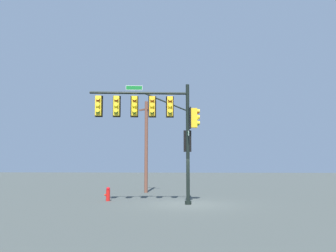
{
  "coord_description": "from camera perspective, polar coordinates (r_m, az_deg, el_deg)",
  "views": [
    {
      "loc": [
        0.14,
        19.75,
        2.31
      ],
      "look_at": [
        1.12,
        -0.06,
        4.36
      ],
      "focal_mm": 37.61,
      "sensor_mm": 36.0,
      "label": 1
    }
  ],
  "objects": [
    {
      "name": "fire_hydrant",
      "position": [
        21.87,
        -9.7,
        -10.81
      ],
      "size": [
        0.33,
        0.24,
        0.83
      ],
      "color": "red",
      "rests_on": "ground_plane"
    },
    {
      "name": "utility_pole",
      "position": [
        27.42,
        -3.55,
        -3.03
      ],
      "size": [
        1.36,
        1.36,
        7.08
      ],
      "color": "brown",
      "rests_on": "ground_plane"
    },
    {
      "name": "signal_pole_assembly",
      "position": [
        19.81,
        -1.95,
        1.44
      ],
      "size": [
        6.18,
        1.56,
        6.73
      ],
      "color": "black",
      "rests_on": "ground_plane"
    },
    {
      "name": "ground_plane",
      "position": [
        19.88,
        3.28,
        -12.58
      ],
      "size": [
        120.0,
        120.0,
        0.0
      ],
      "primitive_type": "plane",
      "color": "#414744"
    }
  ]
}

